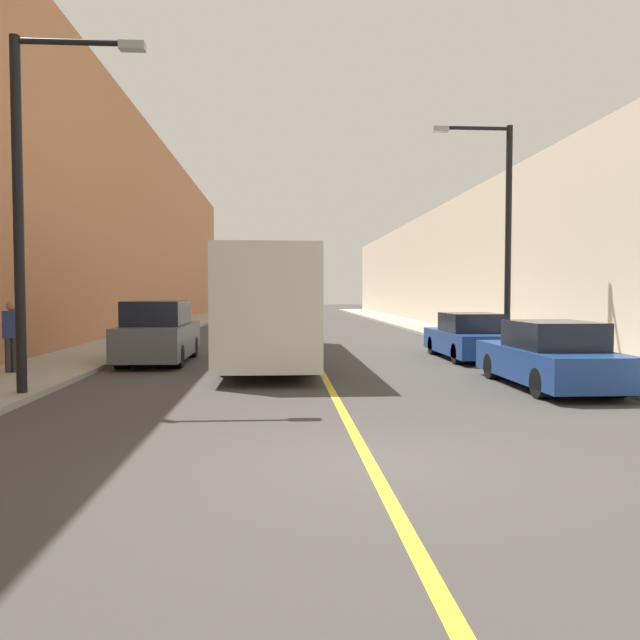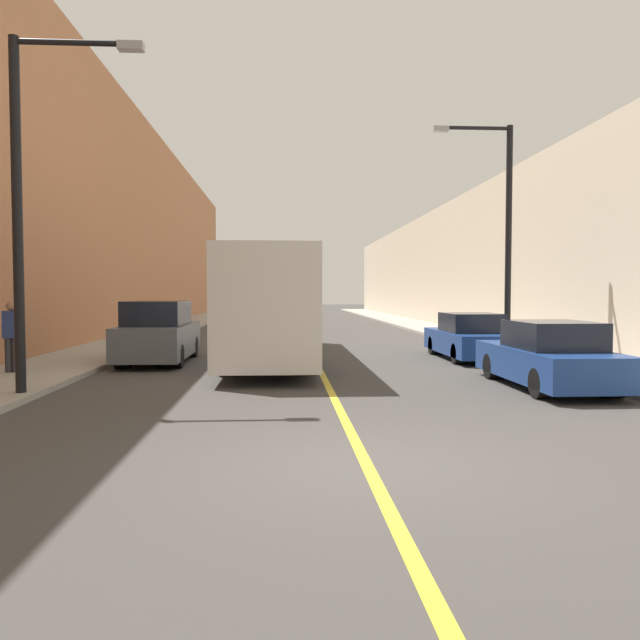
{
  "view_description": "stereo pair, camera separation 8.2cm",
  "coord_description": "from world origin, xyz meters",
  "px_view_note": "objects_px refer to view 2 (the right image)",
  "views": [
    {
      "loc": [
        -1.12,
        -7.52,
        2.13
      ],
      "look_at": [
        0.18,
        12.38,
        1.24
      ],
      "focal_mm": 35.0,
      "sensor_mm": 36.0,
      "label": 1
    },
    {
      "loc": [
        -1.04,
        -7.52,
        2.13
      ],
      "look_at": [
        0.18,
        12.38,
        1.24
      ],
      "focal_mm": 35.0,
      "sensor_mm": 36.0,
      "label": 2
    }
  ],
  "objects_px": {
    "car_right_near": "(549,358)",
    "street_lamp_right": "(502,224)",
    "pedestrian": "(12,335)",
    "street_lamp_left": "(29,190)",
    "bus": "(270,304)",
    "car_right_mid": "(469,338)",
    "parked_suv_left": "(159,334)"
  },
  "relations": [
    {
      "from": "parked_suv_left",
      "to": "street_lamp_right",
      "type": "relative_size",
      "value": 0.65
    },
    {
      "from": "parked_suv_left",
      "to": "car_right_near",
      "type": "relative_size",
      "value": 1.03
    },
    {
      "from": "parked_suv_left",
      "to": "street_lamp_right",
      "type": "xyz_separation_m",
      "value": [
        10.77,
        0.67,
        3.45
      ]
    },
    {
      "from": "car_right_near",
      "to": "street_lamp_left",
      "type": "xyz_separation_m",
      "value": [
        -10.88,
        -0.79,
        3.47
      ]
    },
    {
      "from": "bus",
      "to": "car_right_near",
      "type": "xyz_separation_m",
      "value": [
        6.3,
        -6.59,
        -1.08
      ]
    },
    {
      "from": "bus",
      "to": "street_lamp_left",
      "type": "xyz_separation_m",
      "value": [
        -4.59,
        -7.38,
        2.39
      ]
    },
    {
      "from": "bus",
      "to": "pedestrian",
      "type": "bearing_deg",
      "value": -147.25
    },
    {
      "from": "parked_suv_left",
      "to": "street_lamp_right",
      "type": "height_order",
      "value": "street_lamp_right"
    },
    {
      "from": "parked_suv_left",
      "to": "car_right_mid",
      "type": "bearing_deg",
      "value": 2.56
    },
    {
      "from": "car_right_mid",
      "to": "pedestrian",
      "type": "distance_m",
      "value": 13.17
    },
    {
      "from": "car_right_mid",
      "to": "street_lamp_left",
      "type": "xyz_separation_m",
      "value": [
        -10.91,
        -6.79,
        3.48
      ]
    },
    {
      "from": "car_right_near",
      "to": "car_right_mid",
      "type": "distance_m",
      "value": 6.0
    },
    {
      "from": "street_lamp_right",
      "to": "car_right_near",
      "type": "bearing_deg",
      "value": -100.17
    },
    {
      "from": "bus",
      "to": "car_right_mid",
      "type": "xyz_separation_m",
      "value": [
        6.32,
        -0.59,
        -1.08
      ]
    },
    {
      "from": "car_right_near",
      "to": "car_right_mid",
      "type": "height_order",
      "value": "car_right_near"
    },
    {
      "from": "parked_suv_left",
      "to": "street_lamp_right",
      "type": "distance_m",
      "value": 11.33
    },
    {
      "from": "bus",
      "to": "street_lamp_left",
      "type": "bearing_deg",
      "value": -121.85
    },
    {
      "from": "street_lamp_left",
      "to": "street_lamp_right",
      "type": "xyz_separation_m",
      "value": [
        12.0,
        7.03,
        0.17
      ]
    },
    {
      "from": "car_right_near",
      "to": "street_lamp_right",
      "type": "xyz_separation_m",
      "value": [
        1.12,
        6.24,
        3.64
      ]
    },
    {
      "from": "parked_suv_left",
      "to": "street_lamp_left",
      "type": "bearing_deg",
      "value": -101.0
    },
    {
      "from": "pedestrian",
      "to": "street_lamp_left",
      "type": "bearing_deg",
      "value": -61.48
    },
    {
      "from": "parked_suv_left",
      "to": "pedestrian",
      "type": "relative_size",
      "value": 2.67
    },
    {
      "from": "street_lamp_right",
      "to": "parked_suv_left",
      "type": "bearing_deg",
      "value": -176.45
    },
    {
      "from": "parked_suv_left",
      "to": "pedestrian",
      "type": "xyz_separation_m",
      "value": [
        -3.02,
        -3.07,
        0.19
      ]
    },
    {
      "from": "parked_suv_left",
      "to": "bus",
      "type": "bearing_deg",
      "value": 16.98
    },
    {
      "from": "car_right_near",
      "to": "street_lamp_right",
      "type": "relative_size",
      "value": 0.63
    },
    {
      "from": "bus",
      "to": "car_right_mid",
      "type": "bearing_deg",
      "value": -5.34
    },
    {
      "from": "bus",
      "to": "car_right_near",
      "type": "height_order",
      "value": "bus"
    },
    {
      "from": "parked_suv_left",
      "to": "street_lamp_left",
      "type": "distance_m",
      "value": 7.26
    },
    {
      "from": "car_right_near",
      "to": "pedestrian",
      "type": "xyz_separation_m",
      "value": [
        -12.67,
        2.5,
        0.38
      ]
    },
    {
      "from": "bus",
      "to": "street_lamp_left",
      "type": "distance_m",
      "value": 9.01
    },
    {
      "from": "parked_suv_left",
      "to": "street_lamp_left",
      "type": "height_order",
      "value": "street_lamp_left"
    }
  ]
}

